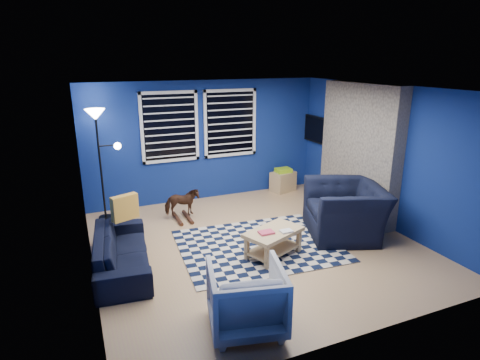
{
  "coord_description": "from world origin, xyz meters",
  "views": [
    {
      "loc": [
        -2.56,
        -5.41,
        2.93
      ],
      "look_at": [
        -0.14,
        0.3,
        1.03
      ],
      "focal_mm": 30.0,
      "sensor_mm": 36.0,
      "label": 1
    }
  ],
  "objects_px": {
    "armchair_bent": "(246,298)",
    "coffee_table": "(273,238)",
    "sofa": "(122,251)",
    "cabinet": "(283,181)",
    "armchair_big": "(345,210)",
    "tv": "(318,130)",
    "floor_lamp": "(98,130)",
    "rocking_horse": "(182,203)"
  },
  "relations": [
    {
      "from": "armchair_big",
      "to": "cabinet",
      "type": "relative_size",
      "value": 2.21
    },
    {
      "from": "sofa",
      "to": "floor_lamp",
      "type": "height_order",
      "value": "floor_lamp"
    },
    {
      "from": "armchair_bent",
      "to": "coffee_table",
      "type": "relative_size",
      "value": 0.82
    },
    {
      "from": "armchair_big",
      "to": "rocking_horse",
      "type": "xyz_separation_m",
      "value": [
        -2.4,
        1.71,
        -0.1
      ]
    },
    {
      "from": "tv",
      "to": "floor_lamp",
      "type": "distance_m",
      "value": 4.58
    },
    {
      "from": "sofa",
      "to": "armchair_big",
      "type": "bearing_deg",
      "value": -88.21
    },
    {
      "from": "armchair_big",
      "to": "coffee_table",
      "type": "relative_size",
      "value": 1.32
    },
    {
      "from": "coffee_table",
      "to": "cabinet",
      "type": "xyz_separation_m",
      "value": [
        1.67,
        2.73,
        -0.07
      ]
    },
    {
      "from": "sofa",
      "to": "rocking_horse",
      "type": "relative_size",
      "value": 2.93
    },
    {
      "from": "cabinet",
      "to": "armchair_bent",
      "type": "bearing_deg",
      "value": -140.67
    },
    {
      "from": "sofa",
      "to": "rocking_horse",
      "type": "height_order",
      "value": "rocking_horse"
    },
    {
      "from": "armchair_bent",
      "to": "rocking_horse",
      "type": "bearing_deg",
      "value": -79.45
    },
    {
      "from": "tv",
      "to": "cabinet",
      "type": "bearing_deg",
      "value": 160.32
    },
    {
      "from": "coffee_table",
      "to": "armchair_bent",
      "type": "bearing_deg",
      "value": -127.48
    },
    {
      "from": "tv",
      "to": "cabinet",
      "type": "distance_m",
      "value": 1.38
    },
    {
      "from": "tv",
      "to": "floor_lamp",
      "type": "xyz_separation_m",
      "value": [
        -4.57,
        0.13,
        0.29
      ]
    },
    {
      "from": "rocking_horse",
      "to": "cabinet",
      "type": "bearing_deg",
      "value": -64.8
    },
    {
      "from": "armchair_big",
      "to": "rocking_horse",
      "type": "distance_m",
      "value": 2.95
    },
    {
      "from": "tv",
      "to": "floor_lamp",
      "type": "bearing_deg",
      "value": 178.42
    },
    {
      "from": "tv",
      "to": "armchair_big",
      "type": "bearing_deg",
      "value": -111.21
    },
    {
      "from": "armchair_big",
      "to": "floor_lamp",
      "type": "bearing_deg",
      "value": -102.27
    },
    {
      "from": "armchair_bent",
      "to": "coffee_table",
      "type": "distance_m",
      "value": 1.76
    },
    {
      "from": "tv",
      "to": "coffee_table",
      "type": "relative_size",
      "value": 0.97
    },
    {
      "from": "floor_lamp",
      "to": "cabinet",
      "type": "bearing_deg",
      "value": 1.84
    },
    {
      "from": "sofa",
      "to": "floor_lamp",
      "type": "distance_m",
      "value": 2.53
    },
    {
      "from": "armchair_bent",
      "to": "floor_lamp",
      "type": "relative_size",
      "value": 0.41
    },
    {
      "from": "floor_lamp",
      "to": "tv",
      "type": "bearing_deg",
      "value": -1.58
    },
    {
      "from": "sofa",
      "to": "armchair_bent",
      "type": "distance_m",
      "value": 2.21
    },
    {
      "from": "rocking_horse",
      "to": "tv",
      "type": "bearing_deg",
      "value": -72.45
    },
    {
      "from": "armchair_bent",
      "to": "rocking_horse",
      "type": "height_order",
      "value": "armchair_bent"
    },
    {
      "from": "rocking_horse",
      "to": "coffee_table",
      "type": "relative_size",
      "value": 0.62
    },
    {
      "from": "rocking_horse",
      "to": "sofa",
      "type": "bearing_deg",
      "value": 146.98
    },
    {
      "from": "armchair_big",
      "to": "coffee_table",
      "type": "xyz_separation_m",
      "value": [
        -1.5,
        -0.25,
        -0.13
      ]
    },
    {
      "from": "tv",
      "to": "coffee_table",
      "type": "height_order",
      "value": "tv"
    },
    {
      "from": "tv",
      "to": "rocking_horse",
      "type": "height_order",
      "value": "tv"
    },
    {
      "from": "rocking_horse",
      "to": "cabinet",
      "type": "height_order",
      "value": "rocking_horse"
    },
    {
      "from": "sofa",
      "to": "armchair_big",
      "type": "height_order",
      "value": "armchair_big"
    },
    {
      "from": "sofa",
      "to": "cabinet",
      "type": "relative_size",
      "value": 3.02
    },
    {
      "from": "tv",
      "to": "coffee_table",
      "type": "bearing_deg",
      "value": -133.66
    },
    {
      "from": "armchair_bent",
      "to": "floor_lamp",
      "type": "height_order",
      "value": "floor_lamp"
    },
    {
      "from": "armchair_big",
      "to": "armchair_bent",
      "type": "xyz_separation_m",
      "value": [
        -2.57,
        -1.64,
        -0.06
      ]
    },
    {
      "from": "tv",
      "to": "rocking_horse",
      "type": "xyz_separation_m",
      "value": [
        -3.27,
        -0.52,
        -1.06
      ]
    }
  ]
}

